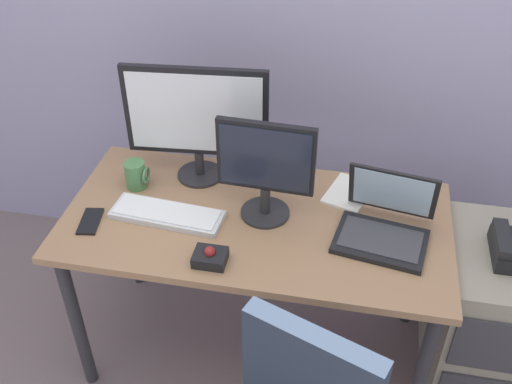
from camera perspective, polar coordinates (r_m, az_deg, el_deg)
ground_plane at (r=2.69m, az=0.00°, el=-14.69°), size 8.00×8.00×0.00m
desk at (r=2.21m, az=0.00°, el=-4.26°), size 1.40×0.70×0.74m
file_cabinet at (r=2.50m, az=21.69°, el=-11.39°), size 0.42×0.53×0.70m
monitor_main at (r=2.23m, az=-5.79°, el=7.16°), size 0.54×0.18×0.47m
monitor_side at (r=2.04m, az=0.93°, el=2.49°), size 0.35×0.18×0.39m
keyboard at (r=2.17m, az=-8.57°, el=-2.13°), size 0.42×0.17×0.03m
laptop at (r=2.10m, az=12.33°, el=-2.92°), size 0.35×0.34×0.23m
trackball_mouse at (r=1.97m, az=-4.45°, el=-6.26°), size 0.11×0.09×0.07m
coffee_mug at (r=2.32m, az=-11.48°, el=1.63°), size 0.09×0.08×0.11m
paper_notepad at (r=2.29m, az=8.91°, el=-0.07°), size 0.20×0.24×0.01m
cell_phone at (r=2.21m, az=-15.69°, el=-2.73°), size 0.09×0.15×0.01m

